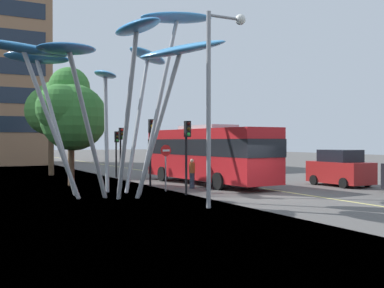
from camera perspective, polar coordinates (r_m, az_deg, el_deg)
ground at (r=22.55m, az=8.19°, el=-6.58°), size 120.00×240.00×0.10m
red_bus at (r=28.91m, az=1.86°, el=-0.99°), size 3.31×11.46×3.64m
leaf_sculpture at (r=23.13m, az=-8.88°, el=10.57°), size 11.96×10.16×9.64m
traffic_light_kerb_near at (r=23.15m, az=-0.60°, el=0.32°), size 0.28×0.42×3.67m
traffic_light_kerb_far at (r=27.47m, az=-5.02°, el=0.72°), size 0.28×0.42×3.94m
traffic_light_island_mid at (r=31.76m, az=-8.63°, el=0.19°), size 0.28×0.42×3.56m
traffic_light_opposite at (r=34.54m, az=-9.15°, el=-0.01°), size 0.28×0.42×3.37m
car_parked_mid at (r=29.32m, az=17.56°, el=-2.90°), size 2.08×3.88×2.15m
street_lamp at (r=19.08m, az=3.09°, el=7.50°), size 1.82×0.44×7.93m
tree_pavement_near at (r=28.89m, az=-14.43°, el=3.78°), size 4.22×4.62×7.23m
tree_pavement_far at (r=37.92m, az=-16.33°, el=4.09°), size 4.37×4.41×7.35m
pedestrian at (r=26.42m, az=0.01°, el=-3.62°), size 0.34×0.34×1.68m
no_entry_sign at (r=25.01m, az=-3.21°, el=-1.99°), size 0.60×0.12×2.47m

